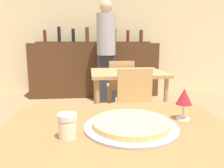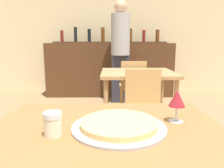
# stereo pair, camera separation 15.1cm
# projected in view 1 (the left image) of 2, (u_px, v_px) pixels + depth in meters

# --- Properties ---
(wall_back) EXTENTS (8.00, 0.05, 2.80)m
(wall_back) POSITION_uv_depth(u_px,v_px,m) (94.00, 29.00, 4.94)
(wall_back) COLOR beige
(wall_back) RESTS_ON ground_plane
(dining_table_near) EXTENTS (1.07, 0.83, 0.73)m
(dining_table_near) POSITION_uv_depth(u_px,v_px,m) (119.00, 145.00, 1.00)
(dining_table_near) COLOR brown
(dining_table_near) RESTS_ON ground_plane
(dining_table_far) EXTENTS (0.92, 0.81, 0.74)m
(dining_table_far) POSITION_uv_depth(u_px,v_px,m) (127.00, 78.00, 2.82)
(dining_table_far) COLOR #A87F51
(dining_table_far) RESTS_ON ground_plane
(bar_counter) EXTENTS (2.60, 0.56, 1.09)m
(bar_counter) POSITION_uv_depth(u_px,v_px,m) (95.00, 69.00, 4.61)
(bar_counter) COLOR #4C2D19
(bar_counter) RESTS_ON ground_plane
(bar_back_shelf) EXTENTS (2.39, 0.24, 0.33)m
(bar_back_shelf) POSITION_uv_depth(u_px,v_px,m) (95.00, 39.00, 4.63)
(bar_back_shelf) COLOR #4C2D19
(bar_back_shelf) RESTS_ON bar_counter
(chair_far_side_front) EXTENTS (0.40, 0.40, 0.84)m
(chair_far_side_front) POSITION_uv_depth(u_px,v_px,m) (137.00, 103.00, 2.29)
(chair_far_side_front) COLOR tan
(chair_far_side_front) RESTS_ON ground_plane
(chair_far_side_back) EXTENTS (0.40, 0.40, 0.84)m
(chair_far_side_back) POSITION_uv_depth(u_px,v_px,m) (121.00, 83.00, 3.42)
(chair_far_side_back) COLOR tan
(chair_far_side_back) RESTS_ON ground_plane
(pizza_tray) EXTENTS (0.43, 0.43, 0.04)m
(pizza_tray) POSITION_uv_depth(u_px,v_px,m) (131.00, 125.00, 0.99)
(pizza_tray) COLOR #A3A3A8
(pizza_tray) RESTS_ON dining_table_near
(cheese_shaker) EXTENTS (0.08, 0.08, 0.10)m
(cheese_shaker) POSITION_uv_depth(u_px,v_px,m) (67.00, 126.00, 0.88)
(cheese_shaker) COLOR beige
(cheese_shaker) RESTS_ON dining_table_near
(person_standing) EXTENTS (0.34, 0.34, 1.84)m
(person_standing) POSITION_uv_depth(u_px,v_px,m) (106.00, 48.00, 3.98)
(person_standing) COLOR #2D2D38
(person_standing) RESTS_ON ground_plane
(wine_glass) EXTENTS (0.08, 0.08, 0.16)m
(wine_glass) POSITION_uv_depth(u_px,v_px,m) (184.00, 98.00, 1.09)
(wine_glass) COLOR silver
(wine_glass) RESTS_ON dining_table_near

